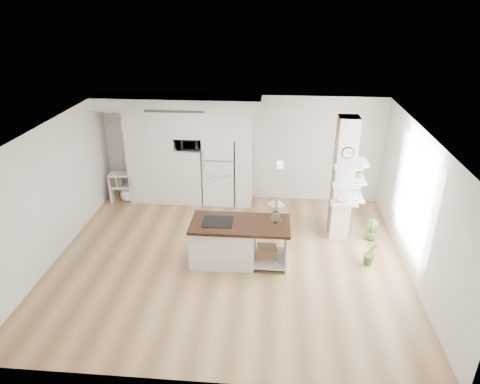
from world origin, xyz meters
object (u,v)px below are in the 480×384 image
object	(u,v)px
refrigerator	(220,170)
floor_plant_a	(371,253)
kitchen_island	(229,241)
bookshelf	(125,189)

from	to	relation	value
refrigerator	floor_plant_a	size ratio (longest dim) A/B	3.35
refrigerator	floor_plant_a	bearing A→B (deg)	-38.04
kitchen_island	floor_plant_a	xyz separation A→B (m)	(2.79, 0.08, -0.19)
kitchen_island	floor_plant_a	distance (m)	2.80
kitchen_island	bookshelf	world-z (taller)	kitchen_island
floor_plant_a	bookshelf	bearing A→B (deg)	157.38
refrigerator	bookshelf	xyz separation A→B (m)	(-2.45, -0.19, -0.55)
bookshelf	floor_plant_a	bearing A→B (deg)	-27.26
refrigerator	kitchen_island	bearing A→B (deg)	-78.80
refrigerator	kitchen_island	world-z (taller)	refrigerator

